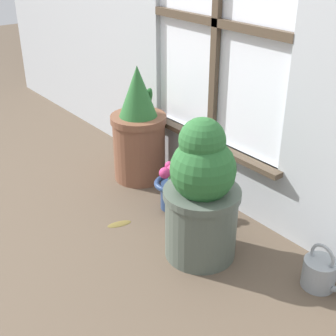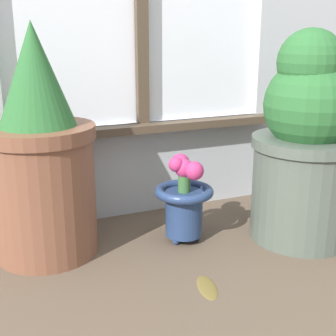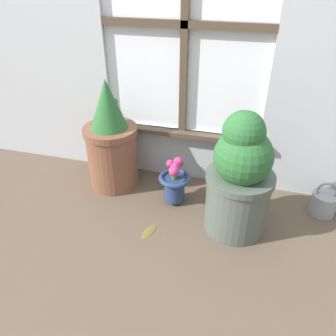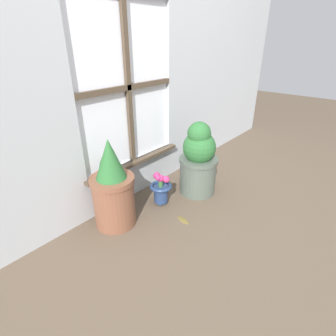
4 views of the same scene
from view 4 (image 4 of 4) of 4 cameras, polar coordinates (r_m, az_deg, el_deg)
The scene contains 7 objects.
ground_plane at distance 1.84m, azimuth 4.55°, elevation -11.03°, with size 10.00×10.00×0.00m, color brown.
wall_with_window at distance 1.84m, azimuth -10.10°, elevation 30.75°, with size 4.40×0.10×2.50m.
potted_plant_left at distance 1.70m, azimuth -11.92°, elevation -4.49°, with size 0.28×0.28×0.60m.
potted_plant_right at distance 2.03m, azimuth 6.66°, elevation 1.58°, with size 0.30×0.30×0.58m.
flower_vase at distance 1.93m, azimuth -1.59°, elevation -4.51°, with size 0.16×0.16×0.25m.
watering_can at distance 2.54m, azimuth 7.77°, elevation 1.61°, with size 0.22×0.12×0.18m.
fallen_leaf at distance 1.83m, azimuth 3.31°, elevation -11.16°, with size 0.07×0.12×0.01m.
Camera 4 is at (-1.21, -0.83, 1.12)m, focal length 28.00 mm.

